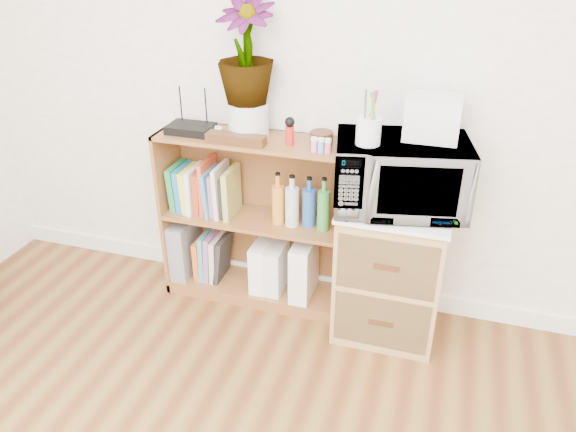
% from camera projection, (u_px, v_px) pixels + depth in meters
% --- Properties ---
extents(skirting_board, '(4.00, 0.02, 0.10)m').
position_uv_depth(skirting_board, '(322.00, 283.00, 3.25)').
color(skirting_board, white).
rests_on(skirting_board, ground).
extents(bookshelf, '(1.00, 0.30, 0.95)m').
position_uv_depth(bookshelf, '(255.00, 221.00, 3.02)').
color(bookshelf, brown).
rests_on(bookshelf, ground).
extents(wicker_unit, '(0.50, 0.45, 0.70)m').
position_uv_depth(wicker_unit, '(390.00, 271.00, 2.82)').
color(wicker_unit, '#9E7542').
rests_on(wicker_unit, ground).
extents(microwave, '(0.66, 0.51, 0.33)m').
position_uv_depth(microwave, '(400.00, 174.00, 2.56)').
color(microwave, silver).
rests_on(microwave, wicker_unit).
extents(pen_cup, '(0.11, 0.11, 0.12)m').
position_uv_depth(pen_cup, '(368.00, 131.00, 2.42)').
color(pen_cup, white).
rests_on(pen_cup, microwave).
extents(small_appliance, '(0.24, 0.20, 0.19)m').
position_uv_depth(small_appliance, '(433.00, 118.00, 2.47)').
color(small_appliance, silver).
rests_on(small_appliance, microwave).
extents(router, '(0.23, 0.16, 0.04)m').
position_uv_depth(router, '(191.00, 129.00, 2.85)').
color(router, black).
rests_on(router, bookshelf).
extents(white_bowl, '(0.13, 0.13, 0.03)m').
position_uv_depth(white_bowl, '(209.00, 132.00, 2.82)').
color(white_bowl, silver).
rests_on(white_bowl, bookshelf).
extents(plant_pot, '(0.20, 0.20, 0.17)m').
position_uv_depth(plant_pot, '(248.00, 119.00, 2.78)').
color(plant_pot, silver).
rests_on(plant_pot, bookshelf).
extents(potted_plant, '(0.28, 0.28, 0.49)m').
position_uv_depth(potted_plant, '(246.00, 51.00, 2.62)').
color(potted_plant, '#327B31').
rests_on(potted_plant, plant_pot).
extents(trinket_box, '(0.29, 0.07, 0.05)m').
position_uv_depth(trinket_box, '(236.00, 139.00, 2.71)').
color(trinket_box, '#38200F').
rests_on(trinket_box, bookshelf).
extents(kokeshi_doll, '(0.04, 0.04, 0.09)m').
position_uv_depth(kokeshi_doll, '(290.00, 136.00, 2.69)').
color(kokeshi_doll, '#B01E15').
rests_on(kokeshi_doll, bookshelf).
extents(wooden_bowl, '(0.11, 0.11, 0.06)m').
position_uv_depth(wooden_bowl, '(322.00, 138.00, 2.70)').
color(wooden_bowl, '#3B1B10').
rests_on(wooden_bowl, bookshelf).
extents(paint_jars, '(0.12, 0.04, 0.06)m').
position_uv_depth(paint_jars, '(321.00, 146.00, 2.61)').
color(paint_jars, pink).
rests_on(paint_jars, bookshelf).
extents(file_box, '(0.10, 0.27, 0.34)m').
position_uv_depth(file_box, '(186.00, 246.00, 3.25)').
color(file_box, slate).
rests_on(file_box, bookshelf).
extents(magazine_holder_left, '(0.09, 0.22, 0.28)m').
position_uv_depth(magazine_holder_left, '(262.00, 264.00, 3.13)').
color(magazine_holder_left, white).
rests_on(magazine_holder_left, bookshelf).
extents(magazine_holder_mid, '(0.09, 0.22, 0.27)m').
position_uv_depth(magazine_holder_mid, '(277.00, 267.00, 3.11)').
color(magazine_holder_mid, silver).
rests_on(magazine_holder_mid, bookshelf).
extents(magazine_holder_right, '(0.10, 0.26, 0.33)m').
position_uv_depth(magazine_holder_right, '(304.00, 268.00, 3.05)').
color(magazine_holder_right, white).
rests_on(magazine_holder_right, bookshelf).
extents(cookbooks, '(0.36, 0.20, 0.30)m').
position_uv_depth(cookbooks, '(205.00, 189.00, 3.02)').
color(cookbooks, '#217E44').
rests_on(cookbooks, bookshelf).
extents(liquor_bottles, '(0.31, 0.07, 0.28)m').
position_uv_depth(liquor_bottles, '(301.00, 201.00, 2.88)').
color(liquor_bottles, orange).
rests_on(liquor_bottles, bookshelf).
extents(lower_books, '(0.18, 0.19, 0.28)m').
position_uv_depth(lower_books, '(212.00, 256.00, 3.22)').
color(lower_books, '#CA5D23').
rests_on(lower_books, bookshelf).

